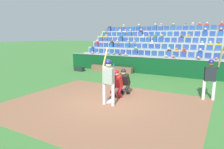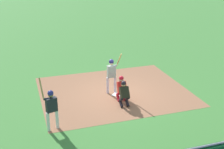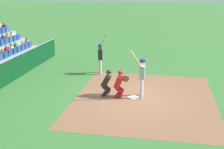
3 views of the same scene
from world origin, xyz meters
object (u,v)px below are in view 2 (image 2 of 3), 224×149
(home_plate_marker, at_px, (117,95))
(catcher_crouching, at_px, (122,87))
(batter_at_plate, at_px, (112,72))
(home_plate_umpire, at_px, (124,93))
(on_deck_batter, at_px, (51,106))

(home_plate_marker, relative_size, catcher_crouching, 0.34)
(batter_at_plate, bearing_deg, home_plate_umpire, -86.65)
(home_plate_umpire, bearing_deg, on_deck_batter, -162.70)
(batter_at_plate, relative_size, catcher_crouching, 1.74)
(home_plate_marker, distance_m, home_plate_umpire, 1.43)
(batter_at_plate, xyz_separation_m, on_deck_batter, (-3.43, -2.71, -0.06))
(batter_at_plate, relative_size, on_deck_batter, 1.00)
(home_plate_marker, relative_size, on_deck_batter, 0.19)
(catcher_crouching, distance_m, on_deck_batter, 4.02)
(home_plate_umpire, bearing_deg, home_plate_marker, 86.42)
(home_plate_umpire, bearing_deg, batter_at_plate, 93.35)
(home_plate_marker, xyz_separation_m, home_plate_umpire, (-0.08, -1.26, 0.67))
(home_plate_marker, height_order, catcher_crouching, catcher_crouching)
(batter_at_plate, xyz_separation_m, catcher_crouching, (0.19, -1.00, -0.44))
(home_plate_marker, bearing_deg, catcher_crouching, -88.56)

